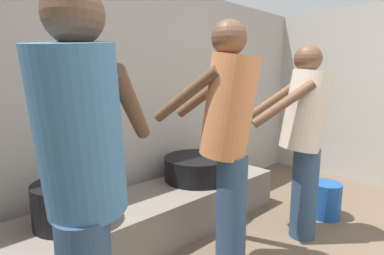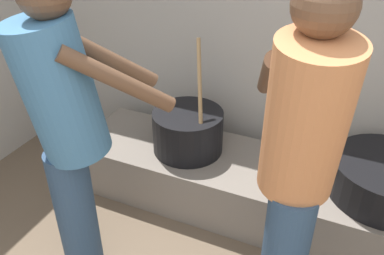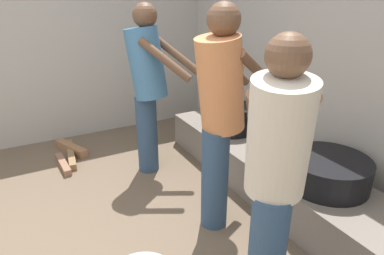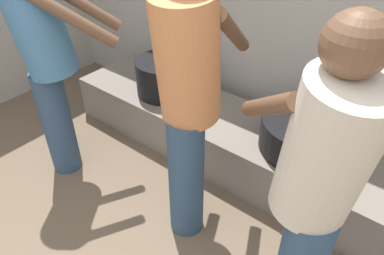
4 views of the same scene
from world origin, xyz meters
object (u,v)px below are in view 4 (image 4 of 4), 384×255
at_px(cook_in_orange_shirt, 188,92).
at_px(cook_in_blue_shirt, 44,51).
at_px(cooking_pot_secondary, 309,135).
at_px(cooking_pot_main, 165,76).
at_px(cook_in_cream_shirt, 317,187).

relative_size(cook_in_orange_shirt, cook_in_blue_shirt, 1.02).
bearing_deg(cooking_pot_secondary, cooking_pot_main, -178.41).
distance_m(cook_in_orange_shirt, cook_in_blue_shirt, 1.01).
bearing_deg(cook_in_blue_shirt, cook_in_cream_shirt, -0.24).
bearing_deg(cooking_pot_main, cook_in_blue_shirt, -105.79).
bearing_deg(cook_in_orange_shirt, cooking_pot_secondary, 59.99).
relative_size(cooking_pot_main, cook_in_blue_shirt, 0.45).
bearing_deg(cook_in_cream_shirt, cooking_pot_secondary, 111.54).
relative_size(cooking_pot_secondary, cook_in_blue_shirt, 0.38).
bearing_deg(cook_in_orange_shirt, cooking_pot_main, 139.56).
bearing_deg(cook_in_blue_shirt, cooking_pot_secondary, 30.73).
bearing_deg(cook_in_orange_shirt, cook_in_cream_shirt, -11.41).
xyz_separation_m(cooking_pot_secondary, cook_in_blue_shirt, (-1.40, -0.83, 0.46)).
distance_m(cooking_pot_main, cook_in_orange_shirt, 1.11).
xyz_separation_m(cooking_pot_secondary, cook_in_cream_shirt, (0.33, -0.84, 0.41)).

